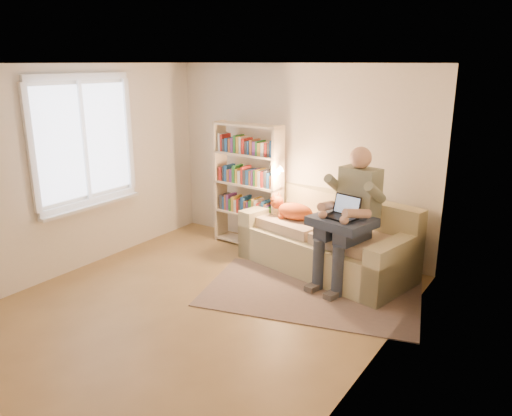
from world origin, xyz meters
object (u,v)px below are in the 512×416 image
Objects in this scene: sofa at (327,244)px; laptop at (348,213)px; person at (351,210)px; bookshelf at (248,180)px; cat at (289,210)px.

laptop reaches higher than sofa.
bookshelf is at bearing 178.91° from person.
bookshelf is (-1.79, 0.58, 0.05)m from laptop.
laptop is at bearing -64.37° from person.
laptop is (0.04, -0.18, 0.01)m from person.
person is 4.05× the size of laptop.
sofa is 3.08× the size of cat.
person is at bearing -10.48° from bookshelf.
sofa is 1.33× the size of bookshelf.
person is at bearing -20.13° from sofa.
person is 1.80m from bookshelf.
cat is at bearing -10.22° from bookshelf.
bookshelf is (-1.75, 0.41, 0.06)m from person.
laptop is (0.45, -0.43, 0.60)m from sofa.
sofa is at bearing 159.87° from person.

